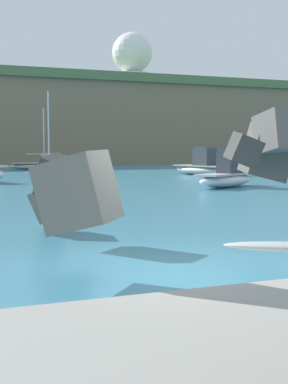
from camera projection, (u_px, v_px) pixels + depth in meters
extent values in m
plane|color=teal|center=(160.00, 273.00, 8.72)|extent=(400.00, 400.00, 0.00)
cube|color=#3D3A38|center=(244.00, 150.00, 11.31)|extent=(0.87, 0.80, 0.88)
cube|color=#3D3A38|center=(65.00, 180.00, 11.45)|extent=(1.45, 1.49, 1.28)
cube|color=#605B56|center=(282.00, 132.00, 11.92)|extent=(1.00, 1.15, 1.12)
cube|color=slate|center=(47.00, 204.00, 13.01)|extent=(1.08, 0.97, 1.07)
cube|color=#4C4944|center=(268.00, 152.00, 12.61)|extent=(1.56, 1.58, 1.56)
cube|color=slate|center=(78.00, 192.00, 8.13)|extent=(1.57, 1.48, 1.40)
ellipsoid|color=maroon|center=(51.00, 170.00, 42.13)|extent=(4.62, 6.45, 0.73)
cube|color=maroon|center=(51.00, 166.00, 42.10)|extent=(4.25, 5.93, 0.10)
cylinder|color=silver|center=(49.00, 129.00, 41.35)|extent=(0.12, 0.12, 6.16)
cylinder|color=silver|center=(49.00, 155.00, 41.54)|extent=(1.92, 3.40, 0.08)
ellipsoid|color=beige|center=(201.00, 170.00, 41.01)|extent=(3.67, 5.75, 0.78)
cube|color=#9C9991|center=(201.00, 166.00, 40.97)|extent=(3.38, 5.29, 0.10)
cube|color=#33383D|center=(205.00, 157.00, 40.60)|extent=(1.68, 1.92, 1.35)
cube|color=#334C5B|center=(205.00, 148.00, 40.53)|extent=(1.51, 1.73, 0.12)
ellipsoid|color=white|center=(226.00, 180.00, 28.01)|extent=(5.01, 3.72, 0.78)
cube|color=#ACACAC|center=(227.00, 174.00, 27.98)|extent=(4.61, 3.42, 0.10)
cube|color=#33383D|center=(230.00, 162.00, 28.20)|extent=(1.73, 1.52, 1.24)
cube|color=#334C5B|center=(230.00, 150.00, 28.14)|extent=(1.56, 1.37, 0.12)
ellipsoid|color=beige|center=(40.00, 166.00, 51.15)|extent=(6.14, 2.25, 0.71)
cube|color=#9C9991|center=(40.00, 163.00, 51.12)|extent=(5.65, 2.07, 0.10)
cylinder|color=silver|center=(44.00, 136.00, 51.05)|extent=(0.12, 0.12, 5.57)
cylinder|color=silver|center=(44.00, 154.00, 51.21)|extent=(3.64, 0.23, 0.08)
cube|color=#847056|center=(5.00, 128.00, 82.14)|extent=(107.02, 42.97, 11.13)
cube|color=#567547|center=(4.00, 90.00, 81.59)|extent=(109.16, 43.83, 1.20)
cylinder|color=silver|center=(132.00, 82.00, 86.18)|extent=(6.10, 6.10, 2.79)
sphere|color=white|center=(132.00, 53.00, 85.75)|extent=(6.96, 6.96, 6.96)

